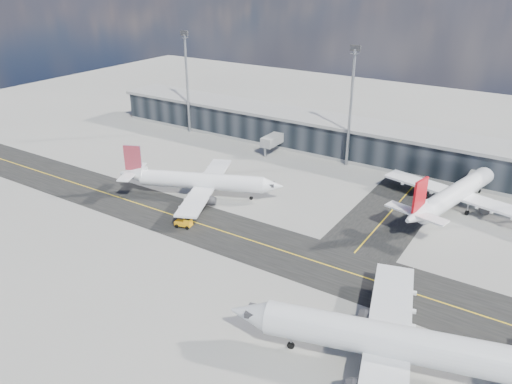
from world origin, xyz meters
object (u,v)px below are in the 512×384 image
at_px(airliner_redtail, 457,193).
at_px(service_van, 424,191).
at_px(airliner_near, 403,344).
at_px(baggage_tug, 185,223).
at_px(airliner_af, 199,181).

distance_m(airliner_redtail, service_van, 9.14).
relative_size(airliner_redtail, service_van, 7.82).
distance_m(airliner_near, baggage_tug, 48.04).
height_order(airliner_redtail, airliner_near, airliner_near).
bearing_deg(service_van, airliner_af, -165.84).
xyz_separation_m(airliner_near, baggage_tug, (-45.78, 14.19, -3.22)).
height_order(airliner_redtail, service_van, airliner_redtail).
distance_m(airliner_redtail, baggage_tug, 53.96).
bearing_deg(service_van, baggage_tug, -150.15).
xyz_separation_m(airliner_af, airliner_near, (52.23, -26.76, 0.75)).
height_order(airliner_af, airliner_redtail, airliner_redtail).
distance_m(airliner_af, airliner_redtail, 52.43).
bearing_deg(airliner_redtail, baggage_tug, -126.27).
xyz_separation_m(baggage_tug, service_van, (33.53, 39.58, -0.34)).
bearing_deg(baggage_tug, airliner_redtail, 117.67).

